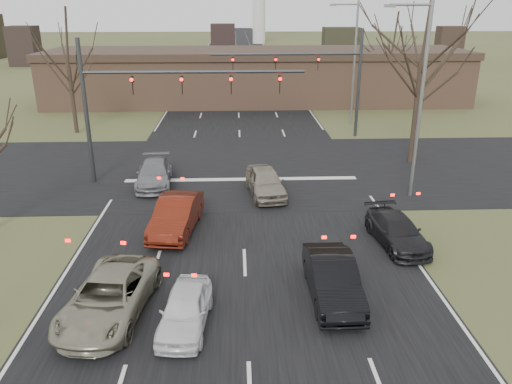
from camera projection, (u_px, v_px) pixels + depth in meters
ground at (246, 305)px, 17.01m from camera, size 360.00×360.00×0.00m
road_main at (237, 74)px, 73.09m from camera, size 14.00×300.00×0.02m
road_cross at (241, 169)px, 31.03m from camera, size 200.00×14.00×0.02m
building at (257, 76)px, 51.66m from camera, size 42.40×10.40×5.30m
mast_arm_near at (144, 93)px, 27.17m from camera, size 12.12×0.24×8.00m
mast_arm_far at (322, 70)px, 36.97m from camera, size 11.12×0.24×8.00m
streetlight_right_near at (419, 91)px, 24.72m from camera, size 2.34×0.25×10.00m
streetlight_right_far at (353, 57)px, 40.63m from camera, size 2.34×0.25×10.00m
tree_right_near at (426, 17)px, 29.24m from camera, size 6.90×6.90×11.50m
tree_left_far at (65, 37)px, 37.28m from camera, size 5.70×5.70×9.50m
tree_right_far at (394, 34)px, 47.84m from camera, size 5.40×5.40×9.00m
car_silver_suv at (109, 297)px, 16.25m from camera, size 2.96×5.30×1.40m
car_white_sedan at (185, 309)px, 15.73m from camera, size 1.76×3.68×1.22m
car_black_hatch at (333, 279)px, 17.23m from camera, size 1.58×4.46×1.47m
car_charcoal_sedan at (397, 231)px, 21.14m from camera, size 2.17×4.35×1.22m
car_grey_ahead at (154, 174)px, 28.10m from camera, size 2.22×4.74×1.34m
car_red_ahead at (176, 215)px, 22.36m from camera, size 2.23×4.82×1.53m
car_silver_ahead at (265, 182)px, 26.60m from camera, size 2.31×4.55×1.48m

